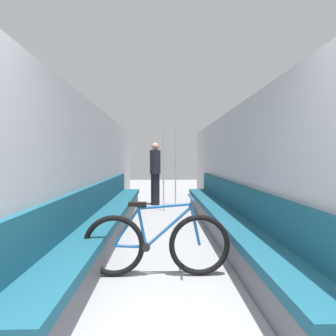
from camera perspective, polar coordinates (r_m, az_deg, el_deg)
wall_left at (r=4.55m, az=-16.45°, el=-0.51°), size 0.10×10.08×2.22m
wall_right at (r=4.60m, az=15.56°, el=-0.48°), size 0.10×10.08×2.22m
bench_seat_row_left at (r=4.62m, az=-13.04°, el=-10.77°), size 0.49×6.16×0.88m
bench_seat_row_right at (r=4.66m, az=12.22°, el=-10.65°), size 0.49×6.16×0.88m
bicycle at (r=3.03m, az=-2.48°, el=-16.15°), size 1.64×0.46×0.89m
grab_pole_near at (r=7.27m, az=1.65°, el=0.22°), size 0.08×0.08×2.20m
grab_pole_far at (r=6.53m, az=-0.97°, el=0.01°), size 0.08×0.08×2.20m
passenger_standing at (r=7.37m, az=-2.80°, el=-1.03°), size 0.30×0.30×1.75m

